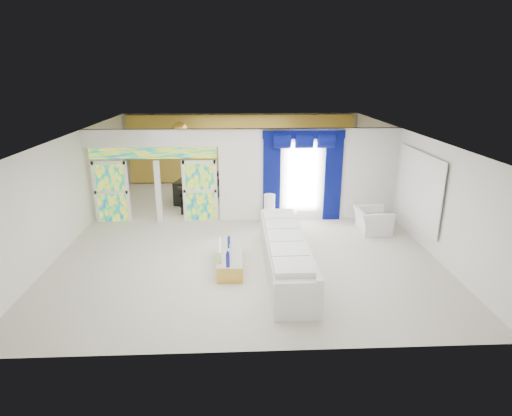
{
  "coord_description": "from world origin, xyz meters",
  "views": [
    {
      "loc": [
        -0.21,
        -12.28,
        4.71
      ],
      "look_at": [
        0.3,
        -1.2,
        1.1
      ],
      "focal_mm": 29.56,
      "sensor_mm": 36.0,
      "label": 1
    }
  ],
  "objects_px": {
    "armchair": "(372,220)",
    "grand_piano": "(198,190)",
    "white_sofa": "(285,255)",
    "console_table": "(278,217)",
    "coffee_table": "(230,259)"
  },
  "relations": [
    {
      "from": "coffee_table",
      "to": "console_table",
      "type": "distance_m",
      "value": 3.52
    },
    {
      "from": "coffee_table",
      "to": "armchair",
      "type": "height_order",
      "value": "armchair"
    },
    {
      "from": "white_sofa",
      "to": "armchair",
      "type": "bearing_deg",
      "value": 40.61
    },
    {
      "from": "coffee_table",
      "to": "grand_piano",
      "type": "distance_m",
      "value": 5.95
    },
    {
      "from": "white_sofa",
      "to": "console_table",
      "type": "xyz_separation_m",
      "value": [
        0.18,
        3.47,
        -0.23
      ]
    },
    {
      "from": "white_sofa",
      "to": "console_table",
      "type": "distance_m",
      "value": 3.48
    },
    {
      "from": "console_table",
      "to": "armchair",
      "type": "xyz_separation_m",
      "value": [
        2.8,
        -0.88,
        0.17
      ]
    },
    {
      "from": "grand_piano",
      "to": "console_table",
      "type": "bearing_deg",
      "value": -29.22
    },
    {
      "from": "grand_piano",
      "to": "armchair",
      "type": "bearing_deg",
      "value": -18.29
    },
    {
      "from": "coffee_table",
      "to": "armchair",
      "type": "relative_size",
      "value": 1.64
    },
    {
      "from": "armchair",
      "to": "grand_piano",
      "type": "relative_size",
      "value": 0.65
    },
    {
      "from": "console_table",
      "to": "grand_piano",
      "type": "xyz_separation_m",
      "value": [
        -2.83,
        2.63,
        0.24
      ]
    },
    {
      "from": "console_table",
      "to": "armchair",
      "type": "bearing_deg",
      "value": -17.47
    },
    {
      "from": "armchair",
      "to": "grand_piano",
      "type": "distance_m",
      "value": 6.63
    },
    {
      "from": "white_sofa",
      "to": "coffee_table",
      "type": "height_order",
      "value": "white_sofa"
    }
  ]
}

